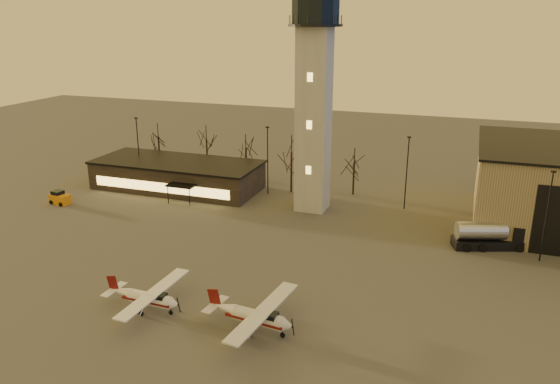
% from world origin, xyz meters
% --- Properties ---
extents(ground, '(220.00, 220.00, 0.00)m').
position_xyz_m(ground, '(0.00, 0.00, 0.00)').
color(ground, '#3D3B38').
rests_on(ground, ground).
extents(control_tower, '(6.80, 6.80, 32.60)m').
position_xyz_m(control_tower, '(0.00, 30.00, 16.33)').
color(control_tower, '#A19D98').
rests_on(control_tower, ground).
extents(terminal, '(25.40, 12.20, 4.30)m').
position_xyz_m(terminal, '(-21.99, 31.98, 2.16)').
color(terminal, black).
rests_on(terminal, ground).
extents(light_poles, '(58.50, 12.25, 10.14)m').
position_xyz_m(light_poles, '(0.50, 31.00, 5.41)').
color(light_poles, black).
rests_on(light_poles, ground).
extents(tree_row, '(37.20, 9.20, 8.80)m').
position_xyz_m(tree_row, '(-13.70, 39.16, 5.94)').
color(tree_row, black).
rests_on(tree_row, ground).
extents(cessna_front, '(8.63, 10.89, 2.99)m').
position_xyz_m(cessna_front, '(4.52, -0.99, 1.02)').
color(cessna_front, beige).
rests_on(cessna_front, ground).
extents(cessna_rear, '(7.91, 10.00, 2.76)m').
position_xyz_m(cessna_rear, '(-5.88, -1.07, 0.94)').
color(cessna_rear, white).
rests_on(cessna_rear, ground).
extents(fuel_truck, '(8.67, 4.93, 3.09)m').
position_xyz_m(fuel_truck, '(22.90, 23.99, 1.22)').
color(fuel_truck, black).
rests_on(fuel_truck, ground).
extents(service_cart, '(3.13, 2.25, 1.85)m').
position_xyz_m(service_cart, '(-34.06, 20.03, 0.70)').
color(service_cart, orange).
rests_on(service_cart, ground).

